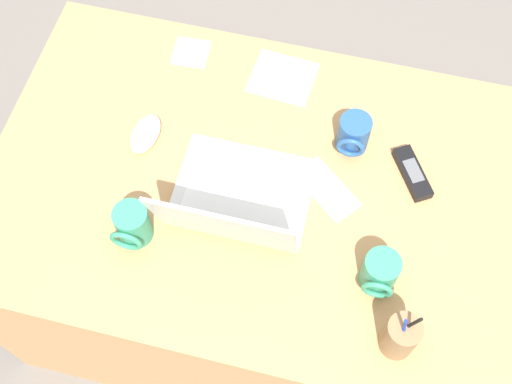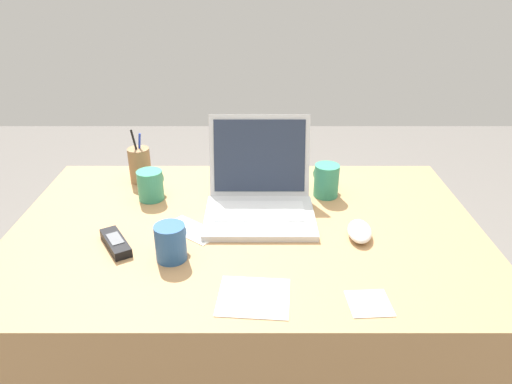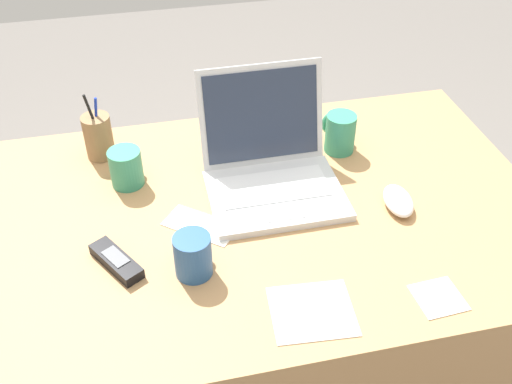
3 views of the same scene
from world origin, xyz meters
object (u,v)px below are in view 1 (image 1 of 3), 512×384
Objects in this scene: laptop at (237,202)px; coffee_mug_tall at (132,226)px; coffee_mug_white at (380,273)px; coffee_mug_spare at (353,134)px; cordless_phone at (412,173)px; pen_holder at (400,336)px; computer_mouse at (145,134)px.

coffee_mug_tall is (0.21, 0.11, -0.00)m from laptop.
laptop reaches higher than coffee_mug_white.
cordless_phone is at bearing 162.08° from coffee_mug_spare.
pen_holder is (-0.61, 0.11, 0.01)m from coffee_mug_tall.
laptop is at bearing -14.41° from coffee_mug_white.
coffee_mug_white is at bearing 164.91° from computer_mouse.
coffee_mug_white is 0.35m from coffee_mug_spare.
coffee_mug_spare reaches higher than cordless_phone.
pen_holder is (-0.02, 0.41, 0.05)m from cordless_phone.
computer_mouse is at bearing -28.11° from laptop.
pen_holder is at bearing 92.94° from cordless_phone.
computer_mouse is 0.64m from cordless_phone.
coffee_mug_white is at bearing 109.26° from coffee_mug_spare.
coffee_mug_white is at bearing -64.95° from pen_holder.
computer_mouse is 0.26m from coffee_mug_tall.
coffee_mug_tall is 0.66m from cordless_phone.
coffee_mug_spare is at bearing -69.06° from pen_holder.
cordless_phone is (-0.04, -0.28, -0.03)m from coffee_mug_white.
coffee_mug_white is 0.55m from coffee_mug_tall.
pen_holder is at bearing 157.35° from computer_mouse.
laptop is at bearing -152.25° from coffee_mug_tall.
coffee_mug_tall is at bearing 27.75° from laptop.
pen_holder is (-0.18, 0.46, 0.01)m from coffee_mug_spare.
cordless_phone is at bearing -98.06° from coffee_mug_white.
computer_mouse is at bearing -28.36° from pen_holder.
coffee_mug_white reaches higher than cordless_phone.
coffee_mug_tall is 0.73× the size of cordless_phone.
computer_mouse is 0.50m from coffee_mug_spare.
coffee_mug_tall is 0.57× the size of pen_holder.
cordless_phone is (-0.64, -0.05, -0.01)m from computer_mouse.
laptop reaches higher than cordless_phone.
pen_holder is (-0.06, 0.13, 0.01)m from coffee_mug_white.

